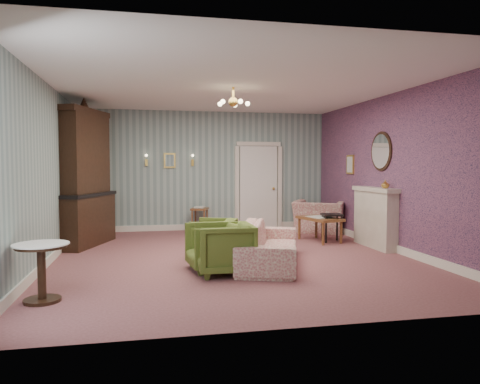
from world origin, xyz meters
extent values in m
plane|color=#8D5253|center=(0.00, 0.00, 0.00)|extent=(7.00, 7.00, 0.00)
plane|color=white|center=(0.00, 0.00, 2.90)|extent=(7.00, 7.00, 0.00)
plane|color=slate|center=(0.00, 3.50, 1.45)|extent=(6.00, 0.00, 6.00)
plane|color=slate|center=(0.00, -3.50, 1.45)|extent=(6.00, 0.00, 6.00)
plane|color=slate|center=(-3.00, 0.00, 1.45)|extent=(0.00, 7.00, 7.00)
plane|color=slate|center=(3.00, 0.00, 1.45)|extent=(0.00, 7.00, 7.00)
plane|color=#B35975|center=(2.98, 0.00, 1.45)|extent=(0.00, 7.00, 7.00)
imported|color=#536623|center=(-0.36, -1.17, 0.41)|extent=(0.75, 0.80, 0.82)
imported|color=#536623|center=(-0.46, -0.89, 0.39)|extent=(0.79, 0.84, 0.79)
imported|color=#536623|center=(-0.32, 0.12, 0.36)|extent=(0.88, 0.90, 0.73)
imported|color=#9F4047|center=(0.46, -0.65, 0.43)|extent=(1.33, 2.32, 0.87)
imported|color=#9F4047|center=(2.54, 2.46, 0.50)|extent=(1.37, 1.23, 1.01)
imported|color=gold|center=(2.84, 0.00, 1.23)|extent=(0.15, 0.15, 0.15)
cube|color=maroon|center=(2.49, 2.31, 0.48)|extent=(0.41, 0.28, 0.39)
camera|label=1|loc=(-1.45, -7.63, 1.57)|focal=34.09mm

